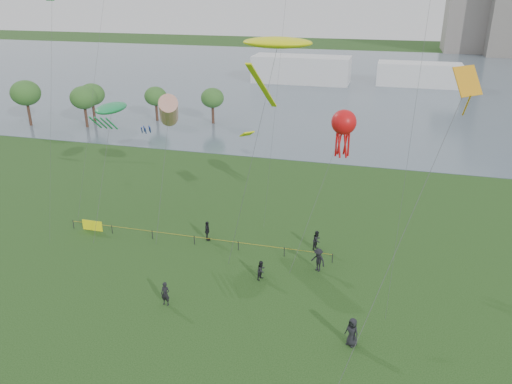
# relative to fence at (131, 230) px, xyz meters

# --- Properties ---
(lake) EXTENTS (400.00, 120.00, 0.08)m
(lake) POSITION_rel_fence_xyz_m (13.20, 84.33, -0.53)
(lake) COLOR slate
(lake) RESTS_ON ground_plane
(building_low) EXTENTS (16.00, 18.00, 28.00)m
(building_low) POSITION_rel_fence_xyz_m (45.20, 152.33, 13.45)
(building_low) COLOR slate
(building_low) RESTS_ON ground_plane
(pavilion_left) EXTENTS (22.00, 8.00, 6.00)m
(pavilion_left) POSITION_rel_fence_xyz_m (1.20, 79.33, 2.45)
(pavilion_left) COLOR silver
(pavilion_left) RESTS_ON ground_plane
(pavilion_right) EXTENTS (18.00, 7.00, 5.00)m
(pavilion_right) POSITION_rel_fence_xyz_m (27.20, 82.33, 1.95)
(pavilion_right) COLOR silver
(pavilion_right) RESTS_ON ground_plane
(trees) EXTENTS (32.08, 12.92, 7.21)m
(trees) POSITION_rel_fence_xyz_m (-23.32, 34.02, 4.14)
(trees) COLOR #3B251B
(trees) RESTS_ON ground_plane
(fence) EXTENTS (24.07, 0.07, 1.05)m
(fence) POSITION_rel_fence_xyz_m (0.00, 0.00, 0.00)
(fence) COLOR black
(fence) RESTS_ON ground_plane
(spectator_a) EXTENTS (0.82, 0.92, 1.57)m
(spectator_a) POSITION_rel_fence_xyz_m (13.14, -3.87, 0.23)
(spectator_a) COLOR black
(spectator_a) RESTS_ON ground_plane
(spectator_b) EXTENTS (1.45, 1.26, 1.95)m
(spectator_b) POSITION_rel_fence_xyz_m (17.15, -1.52, 0.42)
(spectator_b) COLOR black
(spectator_b) RESTS_ON ground_plane
(spectator_c) EXTENTS (0.70, 1.14, 1.81)m
(spectator_c) POSITION_rel_fence_xyz_m (6.94, 1.05, 0.35)
(spectator_c) COLOR black
(spectator_c) RESTS_ON ground_plane
(spectator_d) EXTENTS (1.14, 1.04, 1.95)m
(spectator_d) POSITION_rel_fence_xyz_m (20.49, -9.76, 0.42)
(spectator_d) COLOR black
(spectator_d) RESTS_ON ground_plane
(spectator_f) EXTENTS (0.66, 0.45, 1.79)m
(spectator_f) POSITION_rel_fence_xyz_m (7.44, -8.82, 0.34)
(spectator_f) COLOR black
(spectator_f) RESTS_ON ground_plane
(spectator_g) EXTENTS (0.93, 1.03, 1.73)m
(spectator_g) POSITION_rel_fence_xyz_m (16.55, 1.91, 0.31)
(spectator_g) COLOR black
(spectator_g) RESTS_ON ground_plane
(kite_stingray) EXTENTS (5.78, 10.06, 17.56)m
(kite_stingray) POSITION_rel_fence_xyz_m (13.21, 0.06, 16.54)
(kite_stingray) COLOR #3F3F42
(kite_windsock) EXTENTS (4.22, 8.90, 12.21)m
(kite_windsock) POSITION_rel_fence_xyz_m (1.91, 5.56, 9.76)
(kite_windsock) COLOR #3F3F42
(kite_creature) EXTENTS (2.29, 8.55, 10.91)m
(kite_creature) POSITION_rel_fence_xyz_m (-3.30, 4.44, 9.91)
(kite_creature) COLOR #3F3F42
(kite_octopus) EXTENTS (3.91, 7.70, 11.69)m
(kite_octopus) POSITION_rel_fence_xyz_m (17.93, 4.26, 10.01)
(kite_octopus) COLOR #3F3F42
(kite_delta) EXTENTS (6.54, 9.80, 17.34)m
(kite_delta) POSITION_rel_fence_xyz_m (24.64, -10.00, 15.34)
(kite_delta) COLOR #3F3F42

